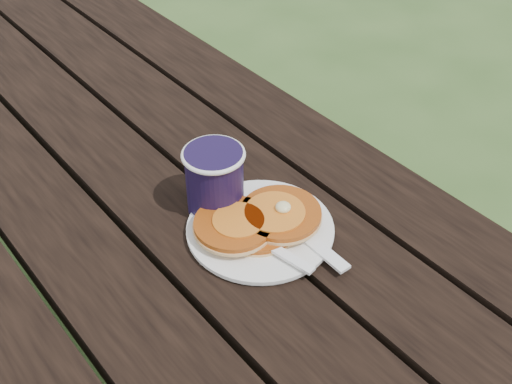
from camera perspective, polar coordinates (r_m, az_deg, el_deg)
picnic_table at (r=1.35m, az=-8.55°, el=-11.59°), size 1.36×1.80×0.75m
plate at (r=0.97m, az=0.38°, el=-3.36°), size 0.28×0.28×0.01m
pancake_stack at (r=0.95m, az=0.25°, el=-2.54°), size 0.19×0.15×0.04m
knife at (r=0.95m, az=4.23°, el=-3.80°), size 0.02×0.18×0.00m
fork at (r=0.92m, az=2.29°, el=-5.43°), size 0.06×0.16×0.01m
coffee_cup at (r=0.97m, az=-3.71°, el=1.31°), size 0.10×0.10×0.11m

